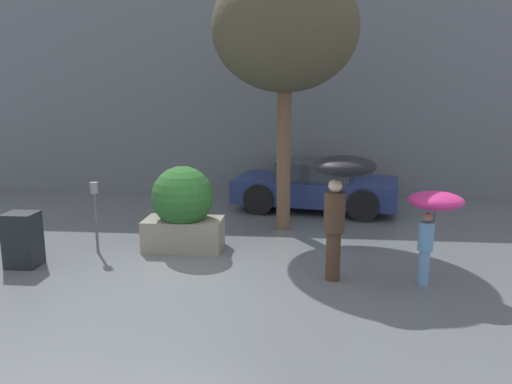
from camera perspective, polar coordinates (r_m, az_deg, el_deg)
The scene contains 9 objects.
ground_plane at distance 7.86m, azimuth -7.61°, elevation -9.72°, with size 40.00×40.00×0.00m, color slate.
building_facade at distance 13.75m, azimuth -1.82°, elevation 12.13°, with size 18.00×0.30×6.00m.
planter_box at distance 9.07m, azimuth -8.35°, elevation -1.83°, with size 1.40×1.10×1.52m.
person_adult at distance 7.47m, azimuth 9.74°, elevation 0.99°, with size 0.94×0.94×1.89m.
person_child at distance 7.63m, azimuth 19.65°, elevation -1.91°, with size 0.78×0.78×1.41m.
parked_car_near at distance 12.21m, azimuth 6.85°, elevation 0.69°, with size 4.10×2.54×1.19m.
street_tree at distance 10.18m, azimuth 3.35°, elevation 17.95°, with size 2.87×2.87×5.24m.
parking_meter at distance 9.18m, azimuth -17.93°, elevation -1.14°, with size 0.14×0.14×1.27m.
newspaper_box at distance 9.01m, azimuth -25.11°, elevation -4.95°, with size 0.50×0.44×0.90m.
Camera 1 is at (1.69, -7.14, 2.81)m, focal length 35.00 mm.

